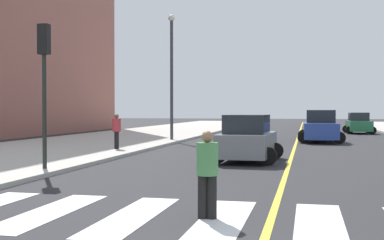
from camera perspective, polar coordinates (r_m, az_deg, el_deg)
sidewalk_kerb_west at (r=28.71m, az=-13.96°, el=-2.92°), size 10.00×120.00×0.15m
crosswalk_paint at (r=9.84m, az=8.70°, el=-11.22°), size 13.50×4.00×0.01m
lane_divider_paint at (r=45.64m, az=11.88°, el=-1.48°), size 0.16×80.00×0.01m
car_gray_nearest at (r=20.88m, az=6.21°, el=-2.18°), size 2.77×4.33×1.90m
car_black_second at (r=62.74m, az=13.78°, el=-0.06°), size 2.38×3.75×1.65m
car_green_third at (r=46.98m, az=18.12°, el=-0.39°), size 2.64×4.16×1.84m
car_blue_fourth at (r=33.90m, az=14.15°, el=-0.78°), size 2.92×4.66×2.07m
traffic_light_far_corner at (r=17.69m, az=-16.15°, el=5.68°), size 0.36×0.41×4.79m
pedestrian_crossing at (r=9.90m, az=1.71°, el=-5.64°), size 0.42×0.42×1.71m
pedestrian_walking_west at (r=25.66m, az=-8.42°, el=-1.07°), size 0.43×0.43×1.74m
street_lamp at (r=33.44m, az=-2.29°, el=5.97°), size 0.44×0.44×8.14m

